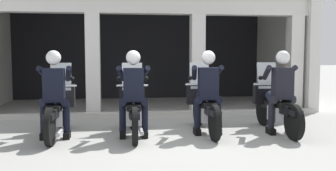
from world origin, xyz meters
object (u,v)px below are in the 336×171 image
Objects in this scene: police_officer_far_right at (282,85)px; police_officer_center_left at (133,86)px; motorcycle_far_left at (58,109)px; motorcycle_far_right at (275,106)px; motorcycle_center_left at (133,108)px; police_officer_center_right at (208,85)px; motorcycle_center_right at (204,106)px; police_officer_far_left at (54,87)px.

police_officer_center_left is at bearing -173.92° from police_officer_far_right.
motorcycle_far_right is (4.19, -0.12, 0.00)m from motorcycle_far_left.
police_officer_far_right reaches higher than motorcycle_far_right.
motorcycle_center_left is 1.47m from police_officer_center_right.
motorcycle_center_right is at bearing 3.08° from motorcycle_far_left.
motorcycle_center_left is 2.84m from police_officer_far_right.
police_officer_center_right is at bearing 3.08° from police_officer_far_left.
police_officer_far_left is (-0.00, -0.28, 0.44)m from motorcycle_far_left.
police_officer_far_left and police_officer_far_right have the same top height.
police_officer_center_left is 0.78× the size of motorcycle_center_right.
police_officer_center_left is 1.40m from police_officer_center_right.
police_officer_far_right is (4.19, -0.41, 0.44)m from motorcycle_far_left.
motorcycle_far_right is (2.79, 0.25, -0.44)m from police_officer_center_left.
police_officer_center_right reaches higher than motorcycle_center_right.
motorcycle_center_right and motorcycle_far_right have the same top height.
motorcycle_far_left is 2.84m from police_officer_center_right.
police_officer_far_left reaches higher than motorcycle_center_left.
motorcycle_far_left is 1.00× the size of motorcycle_center_left.
motorcycle_center_left and motorcycle_center_right have the same top height.
police_officer_center_right is at bearing -178.86° from police_officer_far_right.
motorcycle_far_right is at bearing 17.92° from police_officer_center_right.
motorcycle_far_left is at bearing 178.30° from motorcycle_center_left.
police_officer_center_left and police_officer_center_right have the same top height.
police_officer_far_left is 1.00× the size of police_officer_far_right.
police_officer_center_right is at bearing 6.09° from police_officer_center_left.
motorcycle_far_left and motorcycle_center_right have the same top height.
motorcycle_center_right is (2.79, 0.02, 0.00)m from motorcycle_far_left.
motorcycle_center_right is 1.29× the size of police_officer_center_right.
police_officer_center_left is 1.00× the size of police_officer_center_right.
motorcycle_far_left is at bearing -167.68° from motorcycle_center_right.
police_officer_far_right reaches higher than motorcycle_center_left.
police_officer_far_right is at bearing -4.65° from motorcycle_center_left.
motorcycle_center_left is at bearing -175.38° from police_officer_center_right.
police_officer_far_right is at bearing -83.44° from motorcycle_far_right.
motorcycle_far_left is 1.29× the size of police_officer_far_left.
police_officer_far_left reaches higher than motorcycle_center_right.
police_officer_far_left is at bearing -170.12° from motorcycle_center_left.
police_officer_center_right is 1.00× the size of police_officer_far_right.
police_officer_far_left is 0.78× the size of motorcycle_center_right.
motorcycle_far_left is at bearing -174.87° from motorcycle_far_right.
police_officer_far_right is (1.39, -0.42, 0.44)m from motorcycle_center_right.
police_officer_center_left is at bearing -152.54° from motorcycle_center_right.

